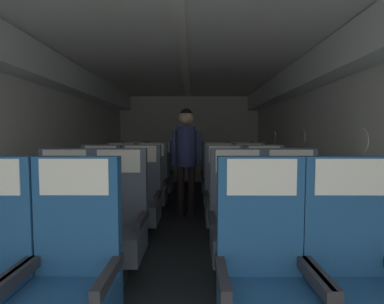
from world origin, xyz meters
TOP-DOWN VIEW (x-y plane):
  - ground at (0.00, 3.74)m, footprint 3.88×7.87m
  - fuselage_shell at (0.00, 4.03)m, footprint 3.76×7.52m
  - seat_a_left_aisle at (-0.51, 1.63)m, footprint 0.50×0.47m
  - seat_a_right_aisle at (0.99, 1.64)m, footprint 0.50×0.47m
  - seat_a_right_window at (0.51, 1.63)m, footprint 0.50×0.47m
  - seat_b_left_window at (-0.99, 2.53)m, footprint 0.50×0.47m
  - seat_b_left_aisle at (-0.52, 2.54)m, footprint 0.50×0.47m
  - seat_b_right_aisle at (0.99, 2.54)m, footprint 0.50×0.47m
  - seat_b_right_window at (0.52, 2.54)m, footprint 0.50×0.47m
  - seat_c_left_window at (-0.99, 3.44)m, footprint 0.50×0.47m
  - seat_c_left_aisle at (-0.51, 3.46)m, footprint 0.50×0.47m
  - seat_c_right_aisle at (0.98, 3.44)m, footprint 0.50×0.47m
  - seat_c_right_window at (0.51, 3.46)m, footprint 0.50×0.47m
  - seat_d_left_window at (-0.99, 4.37)m, footprint 0.50×0.47m
  - seat_d_left_aisle at (-0.52, 4.36)m, footprint 0.50×0.47m
  - seat_d_right_aisle at (0.98, 4.37)m, footprint 0.50×0.47m
  - seat_d_right_window at (0.51, 4.37)m, footprint 0.50×0.47m
  - seat_e_left_window at (-0.98, 5.27)m, footprint 0.50×0.47m
  - seat_e_left_aisle at (-0.51, 5.28)m, footprint 0.50×0.47m
  - seat_e_right_aisle at (0.99, 5.27)m, footprint 0.50×0.47m
  - seat_e_right_window at (0.51, 5.26)m, footprint 0.50×0.47m
  - flight_attendant at (0.02, 4.35)m, footprint 0.43×0.28m

SIDE VIEW (x-z plane):
  - ground at x=0.00m, z-range -0.02..0.00m
  - seat_a_left_aisle at x=-0.51m, z-range -0.09..1.03m
  - seat_a_right_aisle at x=0.99m, z-range -0.09..1.03m
  - seat_a_right_window at x=0.51m, z-range -0.09..1.03m
  - seat_b_left_window at x=-0.99m, z-range -0.09..1.03m
  - seat_b_left_aisle at x=-0.52m, z-range -0.09..1.03m
  - seat_b_right_aisle at x=0.99m, z-range -0.09..1.03m
  - seat_b_right_window at x=0.52m, z-range -0.09..1.03m
  - seat_c_left_window at x=-0.99m, z-range -0.09..1.03m
  - seat_c_left_aisle at x=-0.51m, z-range -0.09..1.03m
  - seat_c_right_aisle at x=0.98m, z-range -0.09..1.03m
  - seat_c_right_window at x=0.51m, z-range -0.09..1.03m
  - seat_d_left_window at x=-0.99m, z-range -0.09..1.03m
  - seat_d_left_aisle at x=-0.52m, z-range -0.09..1.03m
  - seat_d_right_aisle at x=0.98m, z-range -0.09..1.03m
  - seat_d_right_window at x=0.51m, z-range -0.09..1.03m
  - seat_e_left_window at x=-0.98m, z-range -0.09..1.03m
  - seat_e_left_aisle at x=-0.51m, z-range -0.09..1.03m
  - seat_e_right_aisle at x=0.99m, z-range -0.09..1.03m
  - seat_e_right_window at x=0.51m, z-range -0.09..1.03m
  - flight_attendant at x=0.02m, z-range 0.19..1.82m
  - fuselage_shell at x=0.00m, z-range 0.50..2.80m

